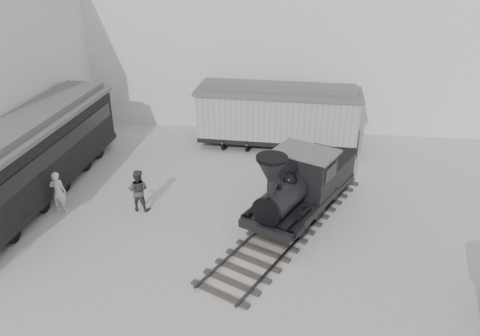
# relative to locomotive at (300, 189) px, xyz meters

# --- Properties ---
(ground) EXTENTS (90.00, 90.00, 0.00)m
(ground) POSITION_rel_locomotive_xyz_m (-1.68, -4.05, -1.33)
(ground) COLOR #9E9E9B
(north_wall) EXTENTS (34.00, 2.51, 11.00)m
(north_wall) POSITION_rel_locomotive_xyz_m (-1.68, 10.93, 4.22)
(north_wall) COLOR silver
(north_wall) RESTS_ON ground
(locomotive) EXTENTS (6.46, 10.18, 3.61)m
(locomotive) POSITION_rel_locomotive_xyz_m (0.00, 0.00, 0.00)
(locomotive) COLOR #312A26
(locomotive) RESTS_ON ground
(boxcar) EXTENTS (8.82, 3.02, 3.58)m
(boxcar) POSITION_rel_locomotive_xyz_m (-1.30, 7.30, 0.54)
(boxcar) COLOR black
(boxcar) RESTS_ON ground
(passenger_coach) EXTENTS (3.09, 12.78, 3.40)m
(passenger_coach) POSITION_rel_locomotive_xyz_m (-11.57, 0.53, 0.54)
(passenger_coach) COLOR black
(passenger_coach) RESTS_ON ground
(visitor_a) EXTENTS (0.69, 0.47, 1.83)m
(visitor_a) POSITION_rel_locomotive_xyz_m (-9.99, -0.70, -0.42)
(visitor_a) COLOR silver
(visitor_a) RESTS_ON ground
(visitor_b) EXTENTS (0.94, 0.75, 1.85)m
(visitor_b) POSITION_rel_locomotive_xyz_m (-6.70, -0.19, -0.41)
(visitor_b) COLOR #3A3B3E
(visitor_b) RESTS_ON ground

